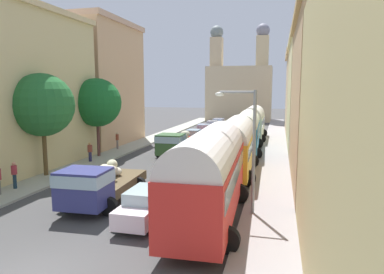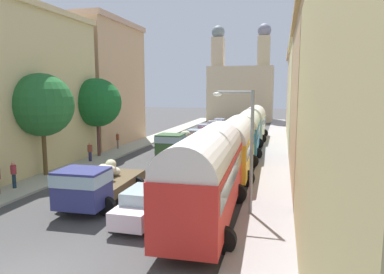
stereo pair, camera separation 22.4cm
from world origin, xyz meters
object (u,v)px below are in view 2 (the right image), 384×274
at_px(cargo_truck_1, 176,143).
at_px(car_1, 205,131).
at_px(car_4, 143,205).
at_px(parked_bus_1, 233,144).
at_px(car_2, 213,126).
at_px(car_5, 209,148).
at_px(car_0, 194,137).
at_px(pedestrian_0, 14,174).
at_px(parked_bus_2, 246,130).
at_px(car_7, 236,126).
at_px(pedestrian_3, 90,151).
at_px(parked_bus_0, 206,172).
at_px(cargo_truck_0, 96,183).
at_px(car_3, 220,123).
at_px(car_6, 224,135).
at_px(pedestrian_2, 118,140).
at_px(streetlamp_near, 246,140).
at_px(parked_bus_3, 254,121).

bearing_deg(cargo_truck_1, car_1, 90.76).
distance_m(cargo_truck_1, car_1, 12.77).
bearing_deg(car_4, parked_bus_1, 74.13).
distance_m(car_2, car_5, 18.22).
distance_m(car_0, car_4, 23.29).
bearing_deg(pedestrian_0, parked_bus_2, 52.82).
relative_size(parked_bus_1, parked_bus_2, 0.88).
relative_size(car_2, car_7, 0.91).
xyz_separation_m(car_5, pedestrian_0, (-9.16, -13.36, 0.25)).
bearing_deg(pedestrian_3, cargo_truck_1, 39.19).
relative_size(parked_bus_0, cargo_truck_0, 1.43).
distance_m(car_0, car_1, 5.50).
bearing_deg(car_5, pedestrian_3, -150.05).
xyz_separation_m(parked_bus_0, pedestrian_3, (-11.97, 10.15, -1.37)).
bearing_deg(car_0, car_7, 76.12).
bearing_deg(parked_bus_2, car_3, 106.64).
xyz_separation_m(car_6, pedestrian_0, (-9.06, -22.24, 0.24)).
bearing_deg(pedestrian_0, parked_bus_1, 30.08).
bearing_deg(car_6, parked_bus_0, -82.65).
relative_size(parked_bus_0, car_1, 2.32).
bearing_deg(car_1, parked_bus_1, -71.70).
bearing_deg(car_1, pedestrian_3, -108.14).
relative_size(car_3, car_4, 0.97).
height_order(parked_bus_0, pedestrian_2, parked_bus_0).
relative_size(car_6, car_7, 0.88).
distance_m(car_1, streetlamp_near, 27.80).
relative_size(parked_bus_3, car_7, 1.99).
relative_size(parked_bus_1, car_5, 2.04).
height_order(car_3, car_6, car_6).
height_order(cargo_truck_1, car_2, cargo_truck_1).
bearing_deg(parked_bus_1, car_5, 115.57).
bearing_deg(car_5, car_1, 104.35).
xyz_separation_m(car_2, pedestrian_2, (-6.30, -17.03, 0.24)).
height_order(cargo_truck_1, streetlamp_near, streetlamp_near).
bearing_deg(car_3, pedestrian_0, -99.22).
distance_m(parked_bus_0, car_7, 34.80).
bearing_deg(car_4, pedestrian_2, 119.73).
relative_size(car_5, pedestrian_2, 2.36).
relative_size(car_1, car_3, 1.07).
bearing_deg(parked_bus_3, parked_bus_1, -90.00).
bearing_deg(cargo_truck_0, pedestrian_3, 122.45).
height_order(car_4, pedestrian_0, pedestrian_0).
xyz_separation_m(car_2, pedestrian_0, (-5.98, -31.30, 0.21)).
height_order(car_1, pedestrian_0, pedestrian_0).
bearing_deg(parked_bus_1, parked_bus_2, 90.00).
xyz_separation_m(parked_bus_0, pedestrian_2, (-12.50, 16.22, -1.29)).
distance_m(parked_bus_0, car_1, 28.47).
bearing_deg(pedestrian_0, car_4, -16.27).
bearing_deg(parked_bus_3, car_1, 173.10).
height_order(pedestrian_0, pedestrian_2, pedestrian_2).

